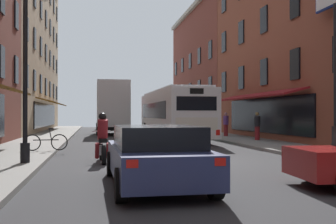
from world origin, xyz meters
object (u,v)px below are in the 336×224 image
object	(u,v)px
billboard_sign	(336,6)
pedestrian_mid	(257,126)
transit_bus	(173,114)
sedan_far	(106,123)
sedan_mid	(155,155)
motorcycle_rider	(102,141)
bicycle_near	(46,142)
pedestrian_far	(226,124)
box_truck	(112,108)
street_lamp_twin	(25,67)

from	to	relation	value
billboard_sign	pedestrian_mid	size ratio (longest dim) A/B	4.87
transit_bus	sedan_far	distance (m)	18.34
sedan_mid	motorcycle_rider	bearing A→B (deg)	102.28
sedan_mid	pedestrian_mid	size ratio (longest dim) A/B	3.00
transit_bus	sedan_far	xyz separation A→B (m)	(-3.75, 17.93, -0.92)
billboard_sign	pedestrian_mid	bearing A→B (deg)	96.07
bicycle_near	billboard_sign	bearing A→B (deg)	-7.63
billboard_sign	pedestrian_far	bearing A→B (deg)	95.96
motorcycle_rider	pedestrian_far	size ratio (longest dim) A/B	1.29
bicycle_near	pedestrian_far	bearing A→B (deg)	41.90
sedan_mid	motorcycle_rider	distance (m)	5.05
box_truck	street_lamp_twin	xyz separation A→B (m)	(-3.46, -20.22, 0.93)
sedan_mid	bicycle_near	bearing A→B (deg)	111.56
transit_bus	pedestrian_far	world-z (taller)	transit_bus
motorcycle_rider	pedestrian_far	bearing A→B (deg)	56.70
bicycle_near	pedestrian_far	size ratio (longest dim) A/B	1.07
transit_bus	pedestrian_far	bearing A→B (deg)	14.62
box_truck	pedestrian_far	xyz separation A→B (m)	(7.35, -6.37, -1.15)
transit_bus	pedestrian_far	xyz separation A→B (m)	(3.83, 1.00, -0.68)
sedan_far	bicycle_near	xyz separation A→B (m)	(-3.09, -26.50, -0.22)
billboard_sign	bicycle_near	bearing A→B (deg)	172.37
box_truck	pedestrian_mid	xyz separation A→B (m)	(7.80, -10.78, -1.16)
billboard_sign	bicycle_near	world-z (taller)	billboard_sign
transit_bus	bicycle_near	distance (m)	11.03
pedestrian_mid	sedan_far	bearing A→B (deg)	-162.31
street_lamp_twin	sedan_far	bearing A→B (deg)	84.00
motorcycle_rider	pedestrian_mid	bearing A→B (deg)	43.58
bicycle_near	street_lamp_twin	size ratio (longest dim) A/B	0.33
transit_bus	sedan_mid	distance (m)	17.24
box_truck	motorcycle_rider	world-z (taller)	box_truck
billboard_sign	bicycle_near	xyz separation A→B (m)	(-11.83, 1.58, -5.61)
street_lamp_twin	motorcycle_rider	bearing A→B (deg)	21.98
motorcycle_rider	street_lamp_twin	world-z (taller)	street_lamp_twin
sedan_far	box_truck	bearing A→B (deg)	-88.77
pedestrian_mid	pedestrian_far	world-z (taller)	pedestrian_far
bicycle_near	pedestrian_far	world-z (taller)	pedestrian_far
box_truck	street_lamp_twin	distance (m)	20.53
motorcycle_rider	street_lamp_twin	size ratio (longest dim) A/B	0.40
sedan_mid	pedestrian_far	bearing A→B (deg)	67.47
street_lamp_twin	transit_bus	bearing A→B (deg)	61.47
box_truck	street_lamp_twin	size ratio (longest dim) A/B	1.32
pedestrian_mid	street_lamp_twin	world-z (taller)	street_lamp_twin
sedan_mid	sedan_far	bearing A→B (deg)	90.29
sedan_far	street_lamp_twin	world-z (taller)	street_lamp_twin
pedestrian_far	street_lamp_twin	bearing A→B (deg)	-164.76
billboard_sign	sedan_mid	bearing A→B (deg)	-142.03
transit_bus	street_lamp_twin	size ratio (longest dim) A/B	2.27
transit_bus	billboard_sign	bearing A→B (deg)	-63.83
box_truck	pedestrian_mid	bearing A→B (deg)	-54.14
bicycle_near	pedestrian_far	xyz separation A→B (m)	(10.67, 9.57, 0.46)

